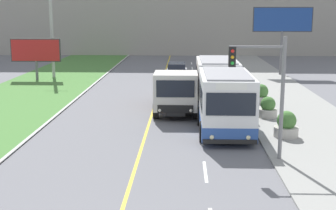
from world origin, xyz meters
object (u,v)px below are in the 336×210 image
planter_round_near (286,126)px  planter_round_third (261,95)px  traffic_light_mast (265,82)px  planter_round_far (251,85)px  dump_truck (176,93)px  utility_pole_far (51,21)px  city_bus (221,92)px  billboard_small (36,51)px  planter_round_second (268,108)px  car_distant (177,72)px  billboard_large (283,22)px

planter_round_near → planter_round_third: 8.35m
traffic_light_mast → planter_round_far: 16.24m
dump_truck → utility_pole_far: bearing=127.5°
city_bus → planter_round_far: size_ratio=9.62×
billboard_small → city_bus: bearing=-44.1°
utility_pole_far → billboard_small: (-1.03, -1.68, -2.57)m
utility_pole_far → planter_round_second: 23.52m
traffic_light_mast → planter_round_third: traffic_light_mast is taller
planter_round_near → planter_round_second: bearing=92.2°
planter_round_third → planter_round_second: bearing=-93.6°
utility_pole_far → planter_round_second: size_ratio=8.47×
planter_round_near → planter_round_far: (0.00, 12.53, -0.03)m
dump_truck → traffic_light_mast: (3.73, -8.52, 1.96)m
planter_round_second → planter_round_far: 8.35m
city_bus → planter_round_second: (2.73, 0.34, -0.98)m
car_distant → billboard_large: size_ratio=0.68×
city_bus → dump_truck: city_bus is taller
city_bus → car_distant: (-2.73, 15.49, -0.89)m
city_bus → billboard_large: size_ratio=1.85×
billboard_small → car_distant: bearing=4.3°
planter_round_near → planter_round_second: (-0.16, 4.18, -0.03)m
traffic_light_mast → planter_round_third: 12.18m
utility_pole_far → car_distant: bearing=-3.8°
utility_pole_far → billboard_small: utility_pole_far is taller
car_distant → planter_round_third: size_ratio=3.43×
car_distant → planter_round_second: size_ratio=3.59×
billboard_small → planter_round_third: billboard_small is taller
billboard_small → planter_round_near: (17.93, -18.39, -1.91)m
utility_pole_far → planter_round_third: size_ratio=8.09×
planter_round_second → planter_round_far: size_ratio=0.98×
traffic_light_mast → billboard_small: traffic_light_mast is taller
billboard_large → car_distant: bearing=-163.2°
car_distant → billboard_small: size_ratio=0.98×
car_distant → planter_round_near: bearing=-73.8°
planter_round_second → planter_round_third: (0.27, 4.18, 0.02)m
car_distant → billboard_small: bearing=-175.7°
traffic_light_mast → planter_round_third: bearing=81.3°
dump_truck → car_distant: (-0.20, 14.20, -0.62)m
city_bus → dump_truck: (-2.53, 1.29, -0.27)m
planter_round_second → billboard_large: bearing=76.6°
dump_truck → car_distant: 14.22m
traffic_light_mast → planter_round_second: traffic_light_mast is taller
traffic_light_mast → billboard_large: bearing=77.2°
dump_truck → planter_round_third: bearing=30.3°
car_distant → billboard_large: (9.76, 2.94, 4.27)m
planter_round_near → planter_round_third: size_ratio=1.02×
dump_truck → planter_round_far: size_ratio=5.59×
city_bus → planter_round_near: (2.89, -3.83, -0.94)m
planter_round_near → car_distant: bearing=106.2°
planter_round_second → planter_round_far: planter_round_far is taller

